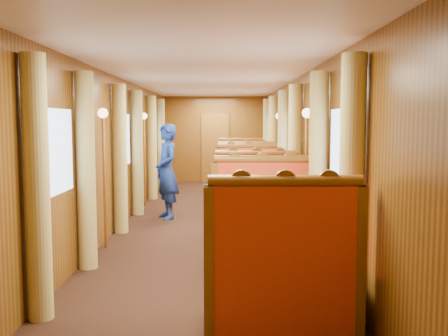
{
  "coord_description": "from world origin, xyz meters",
  "views": [
    {
      "loc": [
        0.26,
        -8.61,
        1.76
      ],
      "look_at": [
        0.26,
        -0.94,
        1.05
      ],
      "focal_mm": 40.0,
      "sensor_mm": 36.0,
      "label": 1
    }
  ],
  "objects_px": {
    "banquette_mid_aft": "(249,191)",
    "passenger": "(250,176)",
    "table_near": "(271,255)",
    "table_mid": "(252,201)",
    "teapot_back": "(259,212)",
    "banquette_far_aft": "(243,173)",
    "rose_vase_mid": "(252,170)",
    "teapot_left": "(256,215)",
    "rose_vase_far": "(245,156)",
    "banquette_near_fwd": "(282,281)",
    "steward": "(167,171)",
    "banquette_far_fwd": "(246,182)",
    "teapot_right": "(273,215)",
    "banquette_near_aft": "(263,229)",
    "banquette_mid_fwd": "(256,209)",
    "fruit_plate": "(304,220)",
    "table_far": "(244,179)",
    "tea_tray": "(262,219)"
  },
  "relations": [
    {
      "from": "table_near",
      "to": "banquette_mid_aft",
      "type": "relative_size",
      "value": 0.78
    },
    {
      "from": "banquette_far_fwd",
      "to": "teapot_left",
      "type": "distance_m",
      "value": 6.11
    },
    {
      "from": "banquette_near_fwd",
      "to": "banquette_mid_aft",
      "type": "relative_size",
      "value": 1.0
    },
    {
      "from": "steward",
      "to": "banquette_near_fwd",
      "type": "bearing_deg",
      "value": -7.35
    },
    {
      "from": "banquette_far_aft",
      "to": "rose_vase_far",
      "type": "height_order",
      "value": "banquette_far_aft"
    },
    {
      "from": "banquette_mid_fwd",
      "to": "teapot_right",
      "type": "relative_size",
      "value": 7.92
    },
    {
      "from": "banquette_near_fwd",
      "to": "rose_vase_far",
      "type": "height_order",
      "value": "banquette_near_fwd"
    },
    {
      "from": "banquette_far_aft",
      "to": "rose_vase_mid",
      "type": "bearing_deg",
      "value": -90.01
    },
    {
      "from": "table_mid",
      "to": "banquette_far_aft",
      "type": "bearing_deg",
      "value": 90.0
    },
    {
      "from": "banquette_near_aft",
      "to": "steward",
      "type": "xyz_separation_m",
      "value": [
        -1.53,
        2.89,
        0.44
      ]
    },
    {
      "from": "table_near",
      "to": "teapot_right",
      "type": "xyz_separation_m",
      "value": [
        0.01,
        -0.12,
        0.44
      ]
    },
    {
      "from": "banquette_near_aft",
      "to": "banquette_far_aft",
      "type": "bearing_deg",
      "value": 90.0
    },
    {
      "from": "tea_tray",
      "to": "steward",
      "type": "bearing_deg",
      "value": 109.93
    },
    {
      "from": "teapot_left",
      "to": "rose_vase_far",
      "type": "relative_size",
      "value": 0.44
    },
    {
      "from": "banquette_near_fwd",
      "to": "table_far",
      "type": "distance_m",
      "value": 8.01
    },
    {
      "from": "banquette_far_aft",
      "to": "tea_tray",
      "type": "xyz_separation_m",
      "value": [
        -0.1,
        -8.06,
        0.33
      ]
    },
    {
      "from": "banquette_mid_fwd",
      "to": "banquette_far_aft",
      "type": "bearing_deg",
      "value": 90.0
    },
    {
      "from": "table_mid",
      "to": "fruit_plate",
      "type": "height_order",
      "value": "fruit_plate"
    },
    {
      "from": "table_mid",
      "to": "table_far",
      "type": "height_order",
      "value": "same"
    },
    {
      "from": "banquette_far_fwd",
      "to": "passenger",
      "type": "distance_m",
      "value": 1.77
    },
    {
      "from": "rose_vase_far",
      "to": "banquette_mid_aft",
      "type": "bearing_deg",
      "value": -90.65
    },
    {
      "from": "banquette_near_fwd",
      "to": "banquette_far_aft",
      "type": "bearing_deg",
      "value": 90.0
    },
    {
      "from": "fruit_plate",
      "to": "passenger",
      "type": "relative_size",
      "value": 0.28
    },
    {
      "from": "table_near",
      "to": "rose_vase_mid",
      "type": "bearing_deg",
      "value": 90.01
    },
    {
      "from": "table_mid",
      "to": "teapot_back",
      "type": "xyz_separation_m",
      "value": [
        -0.12,
        -3.44,
        0.44
      ]
    },
    {
      "from": "banquette_near_aft",
      "to": "steward",
      "type": "relative_size",
      "value": 0.78
    },
    {
      "from": "tea_tray",
      "to": "banquette_far_aft",
      "type": "bearing_deg",
      "value": 89.29
    },
    {
      "from": "banquette_mid_aft",
      "to": "teapot_right",
      "type": "relative_size",
      "value": 7.92
    },
    {
      "from": "teapot_right",
      "to": "rose_vase_mid",
      "type": "height_order",
      "value": "rose_vase_mid"
    },
    {
      "from": "rose_vase_far",
      "to": "table_near",
      "type": "bearing_deg",
      "value": -90.23
    },
    {
      "from": "table_mid",
      "to": "banquette_far_aft",
      "type": "xyz_separation_m",
      "value": [
        0.0,
        4.51,
        0.05
      ]
    },
    {
      "from": "banquette_far_fwd",
      "to": "teapot_right",
      "type": "distance_m",
      "value": 6.12
    },
    {
      "from": "teapot_back",
      "to": "passenger",
      "type": "height_order",
      "value": "passenger"
    },
    {
      "from": "table_mid",
      "to": "teapot_right",
      "type": "distance_m",
      "value": 3.64
    },
    {
      "from": "table_mid",
      "to": "fruit_plate",
      "type": "relative_size",
      "value": 4.85
    },
    {
      "from": "tea_tray",
      "to": "rose_vase_far",
      "type": "xyz_separation_m",
      "value": [
        0.13,
        7.07,
        0.17
      ]
    },
    {
      "from": "table_near",
      "to": "table_far",
      "type": "height_order",
      "value": "same"
    },
    {
      "from": "fruit_plate",
      "to": "table_mid",
      "type": "bearing_deg",
      "value": 95.15
    },
    {
      "from": "table_mid",
      "to": "rose_vase_mid",
      "type": "height_order",
      "value": "rose_vase_mid"
    },
    {
      "from": "table_far",
      "to": "teapot_right",
      "type": "height_order",
      "value": "teapot_right"
    },
    {
      "from": "banquette_far_fwd",
      "to": "steward",
      "type": "height_order",
      "value": "steward"
    },
    {
      "from": "banquette_near_aft",
      "to": "fruit_plate",
      "type": "distance_m",
      "value": 1.23
    },
    {
      "from": "passenger",
      "to": "banquette_near_aft",
      "type": "bearing_deg",
      "value": -90.0
    },
    {
      "from": "rose_vase_mid",
      "to": "passenger",
      "type": "relative_size",
      "value": 0.47
    },
    {
      "from": "banquette_mid_aft",
      "to": "passenger",
      "type": "height_order",
      "value": "banquette_mid_aft"
    },
    {
      "from": "banquette_near_aft",
      "to": "table_mid",
      "type": "distance_m",
      "value": 2.49
    },
    {
      "from": "banquette_mid_fwd",
      "to": "banquette_far_aft",
      "type": "height_order",
      "value": "same"
    },
    {
      "from": "banquette_far_aft",
      "to": "steward",
      "type": "height_order",
      "value": "steward"
    },
    {
      "from": "table_near",
      "to": "teapot_left",
      "type": "distance_m",
      "value": 0.48
    },
    {
      "from": "banquette_near_fwd",
      "to": "banquette_far_aft",
      "type": "distance_m",
      "value": 9.03
    }
  ]
}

